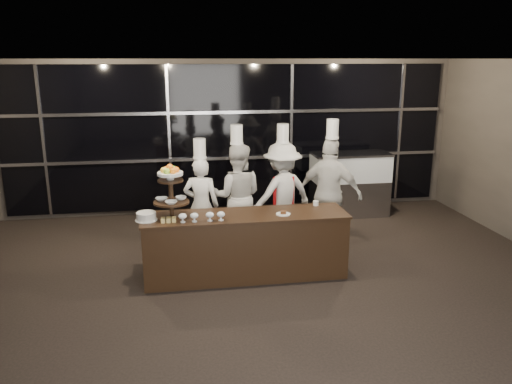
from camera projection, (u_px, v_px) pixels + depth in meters
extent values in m
plane|color=black|center=(284.00, 341.00, 5.48)|extent=(10.00, 10.00, 0.00)
plane|color=black|center=(289.00, 59.00, 4.70)|extent=(10.00, 10.00, 0.00)
plane|color=#473F38|center=(231.00, 137.00, 9.85)|extent=(9.00, 0.00, 9.00)
cube|color=black|center=(231.00, 138.00, 9.80)|extent=(8.60, 0.04, 2.80)
cube|color=#A5A5AA|center=(232.00, 158.00, 9.85)|extent=(8.60, 0.06, 0.06)
cube|color=#A5A5AA|center=(231.00, 112.00, 9.62)|extent=(8.60, 0.06, 0.06)
cube|color=#A5A5AA|center=(43.00, 142.00, 9.22)|extent=(0.05, 0.05, 2.80)
cube|color=#A5A5AA|center=(169.00, 139.00, 9.58)|extent=(0.05, 0.05, 2.80)
cube|color=#A5A5AA|center=(291.00, 136.00, 9.96)|extent=(0.05, 0.05, 2.80)
cube|color=#A5A5AA|center=(399.00, 134.00, 10.32)|extent=(0.05, 0.05, 2.80)
cube|color=black|center=(245.00, 246.00, 7.02)|extent=(2.80, 0.70, 0.90)
cube|color=black|center=(245.00, 215.00, 6.90)|extent=(2.84, 0.74, 0.03)
cylinder|color=black|center=(172.00, 217.00, 6.74)|extent=(0.24, 0.24, 0.03)
cylinder|color=black|center=(171.00, 193.00, 6.65)|extent=(0.06, 0.06, 0.70)
cylinder|color=black|center=(171.00, 202.00, 6.68)|extent=(0.48, 0.48, 0.02)
cylinder|color=black|center=(170.00, 180.00, 6.60)|extent=(0.34, 0.34, 0.02)
cylinder|color=white|center=(170.00, 177.00, 6.59)|extent=(0.10, 0.10, 0.06)
cylinder|color=white|center=(170.00, 174.00, 6.58)|extent=(0.34, 0.34, 0.04)
sphere|color=orange|center=(176.00, 170.00, 6.58)|extent=(0.09, 0.09, 0.09)
sphere|color=#6CAA2B|center=(173.00, 169.00, 6.64)|extent=(0.09, 0.09, 0.09)
sphere|color=#FD6115|center=(167.00, 169.00, 6.63)|extent=(0.09, 0.09, 0.09)
sphere|color=yellow|center=(164.00, 170.00, 6.56)|extent=(0.09, 0.09, 0.09)
sphere|color=#8CB72F|center=(167.00, 171.00, 6.50)|extent=(0.09, 0.09, 0.09)
sphere|color=orange|center=(173.00, 171.00, 6.51)|extent=(0.09, 0.09, 0.09)
sphere|color=orange|center=(170.00, 167.00, 6.56)|extent=(0.09, 0.09, 0.09)
imported|color=white|center=(162.00, 199.00, 6.71)|extent=(0.16, 0.16, 0.04)
imported|color=white|center=(181.00, 198.00, 6.75)|extent=(0.15, 0.15, 0.05)
imported|color=white|center=(171.00, 202.00, 6.56)|extent=(0.16, 0.16, 0.04)
cylinder|color=silver|center=(183.00, 222.00, 6.55)|extent=(0.07, 0.07, 0.01)
cylinder|color=silver|center=(183.00, 220.00, 6.54)|extent=(0.02, 0.02, 0.05)
ellipsoid|color=silver|center=(183.00, 216.00, 6.53)|extent=(0.11, 0.11, 0.08)
ellipsoid|color=#27CA6E|center=(182.00, 216.00, 6.53)|extent=(0.08, 0.08, 0.05)
cylinder|color=silver|center=(194.00, 221.00, 6.57)|extent=(0.07, 0.07, 0.01)
cylinder|color=silver|center=(194.00, 219.00, 6.57)|extent=(0.02, 0.02, 0.05)
ellipsoid|color=silver|center=(194.00, 216.00, 6.55)|extent=(0.11, 0.11, 0.08)
ellipsoid|color=red|center=(194.00, 215.00, 6.55)|extent=(0.08, 0.08, 0.05)
cylinder|color=silver|center=(210.00, 221.00, 6.61)|extent=(0.07, 0.07, 0.01)
cylinder|color=silver|center=(210.00, 218.00, 6.60)|extent=(0.02, 0.02, 0.05)
ellipsoid|color=silver|center=(210.00, 215.00, 6.59)|extent=(0.11, 0.11, 0.08)
ellipsoid|color=beige|center=(210.00, 215.00, 6.58)|extent=(0.08, 0.08, 0.05)
cylinder|color=silver|center=(221.00, 220.00, 6.63)|extent=(0.07, 0.07, 0.01)
cylinder|color=silver|center=(221.00, 218.00, 6.62)|extent=(0.02, 0.02, 0.05)
ellipsoid|color=silver|center=(221.00, 214.00, 6.61)|extent=(0.11, 0.11, 0.08)
ellipsoid|color=#442711|center=(221.00, 214.00, 6.61)|extent=(0.08, 0.08, 0.05)
cylinder|color=white|center=(146.00, 220.00, 6.64)|extent=(0.30, 0.30, 0.01)
cylinder|color=white|center=(146.00, 216.00, 6.62)|extent=(0.26, 0.26, 0.10)
cube|color=#DDC16C|center=(163.00, 221.00, 6.52)|extent=(0.06, 0.06, 0.05)
cube|color=#DDC16C|center=(168.00, 221.00, 6.53)|extent=(0.06, 0.06, 0.05)
cube|color=#DDC16C|center=(174.00, 220.00, 6.55)|extent=(0.06, 0.06, 0.05)
cube|color=#DDC16C|center=(163.00, 219.00, 6.59)|extent=(0.06, 0.06, 0.05)
cube|color=#DDC16C|center=(168.00, 219.00, 6.60)|extent=(0.06, 0.06, 0.05)
cube|color=#DDC16C|center=(174.00, 219.00, 6.61)|extent=(0.06, 0.06, 0.05)
cylinder|color=white|center=(283.00, 214.00, 6.88)|extent=(0.20, 0.20, 0.01)
cylinder|color=#4C2814|center=(283.00, 212.00, 6.87)|extent=(0.08, 0.08, 0.04)
cylinder|color=white|center=(316.00, 203.00, 7.29)|extent=(0.08, 0.08, 0.07)
cube|color=#A5A5AA|center=(349.00, 197.00, 9.84)|extent=(1.48, 0.63, 0.70)
cube|color=silver|center=(350.00, 168.00, 9.68)|extent=(1.48, 0.63, 0.50)
cube|color=#FFC67F|center=(350.00, 168.00, 9.68)|extent=(1.37, 0.53, 0.40)
cube|color=#A5A5AA|center=(351.00, 154.00, 9.61)|extent=(1.50, 0.65, 0.04)
imported|color=white|center=(201.00, 206.00, 7.84)|extent=(0.63, 0.49, 1.53)
cylinder|color=white|center=(200.00, 148.00, 7.60)|extent=(0.19, 0.19, 0.30)
cylinder|color=white|center=(200.00, 158.00, 7.64)|extent=(0.21, 0.21, 0.03)
imported|color=silver|center=(237.00, 196.00, 8.04)|extent=(0.93, 0.78, 1.71)
cylinder|color=white|center=(237.00, 134.00, 7.78)|extent=(0.19, 0.19, 0.30)
cylinder|color=white|center=(237.00, 143.00, 7.81)|extent=(0.21, 0.21, 0.03)
imported|color=silver|center=(282.00, 194.00, 8.17)|extent=(1.25, 0.98, 1.71)
cylinder|color=white|center=(283.00, 133.00, 7.91)|extent=(0.19, 0.19, 0.30)
cylinder|color=white|center=(283.00, 142.00, 7.95)|extent=(0.21, 0.21, 0.03)
cube|color=#B50D11|center=(284.00, 196.00, 8.06)|extent=(0.34, 0.03, 0.64)
imported|color=silver|center=(330.00, 194.00, 8.03)|extent=(1.11, 0.97, 1.80)
cylinder|color=white|center=(332.00, 129.00, 7.76)|extent=(0.19, 0.19, 0.30)
cylinder|color=white|center=(332.00, 138.00, 7.79)|extent=(0.21, 0.21, 0.03)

